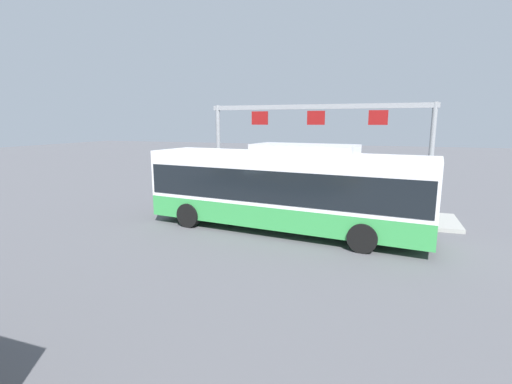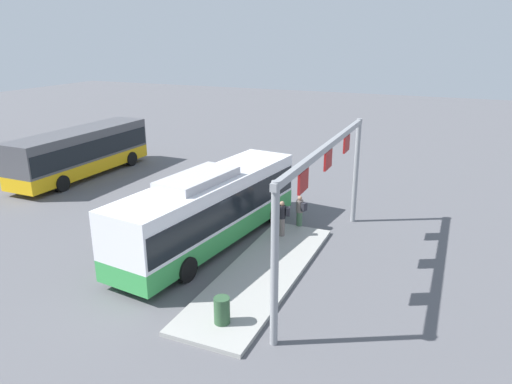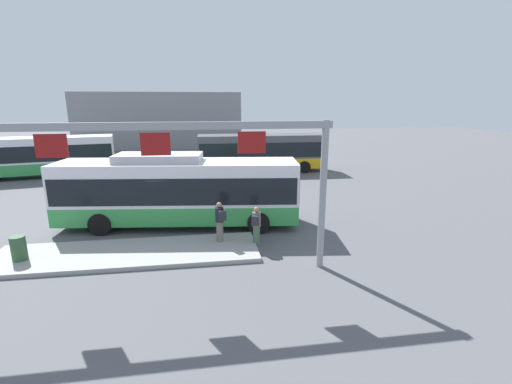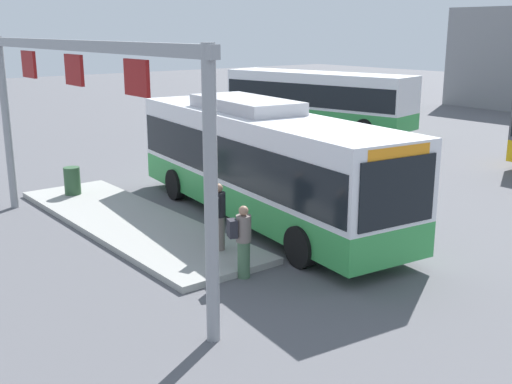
# 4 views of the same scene
# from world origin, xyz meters

# --- Properties ---
(ground_plane) EXTENTS (120.00, 120.00, 0.00)m
(ground_plane) POSITION_xyz_m (0.00, 0.00, 0.00)
(ground_plane) COLOR #56565B
(platform_curb) EXTENTS (10.00, 2.80, 0.16)m
(platform_curb) POSITION_xyz_m (-1.82, -3.24, 0.08)
(platform_curb) COLOR #9E9E99
(platform_curb) RESTS_ON ground
(bus_main) EXTENTS (11.26, 3.82, 3.46)m
(bus_main) POSITION_xyz_m (-0.01, 0.00, 1.81)
(bus_main) COLOR green
(bus_main) RESTS_ON ground
(bus_background_right) EXTENTS (11.43, 4.72, 3.10)m
(bus_background_right) POSITION_xyz_m (-11.55, 13.32, 1.78)
(bus_background_right) COLOR green
(bus_background_right) RESTS_ON ground
(person_boarding) EXTENTS (0.47, 0.59, 1.67)m
(person_boarding) POSITION_xyz_m (3.22, -3.09, 0.89)
(person_boarding) COLOR #476B4C
(person_boarding) RESTS_ON ground
(person_waiting_near) EXTENTS (0.49, 0.60, 1.67)m
(person_waiting_near) POSITION_xyz_m (1.77, -2.73, 1.05)
(person_waiting_near) COLOR slate
(person_waiting_near) RESTS_ON platform_curb
(platform_sign_gantry) EXTENTS (11.33, 0.24, 5.20)m
(platform_sign_gantry) POSITION_xyz_m (-0.27, -5.25, 3.85)
(platform_sign_gantry) COLOR gray
(platform_sign_gantry) RESTS_ON ground
(trash_bin) EXTENTS (0.52, 0.52, 0.90)m
(trash_bin) POSITION_xyz_m (-5.57, -3.41, 0.61)
(trash_bin) COLOR #2D5133
(trash_bin) RESTS_ON platform_curb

